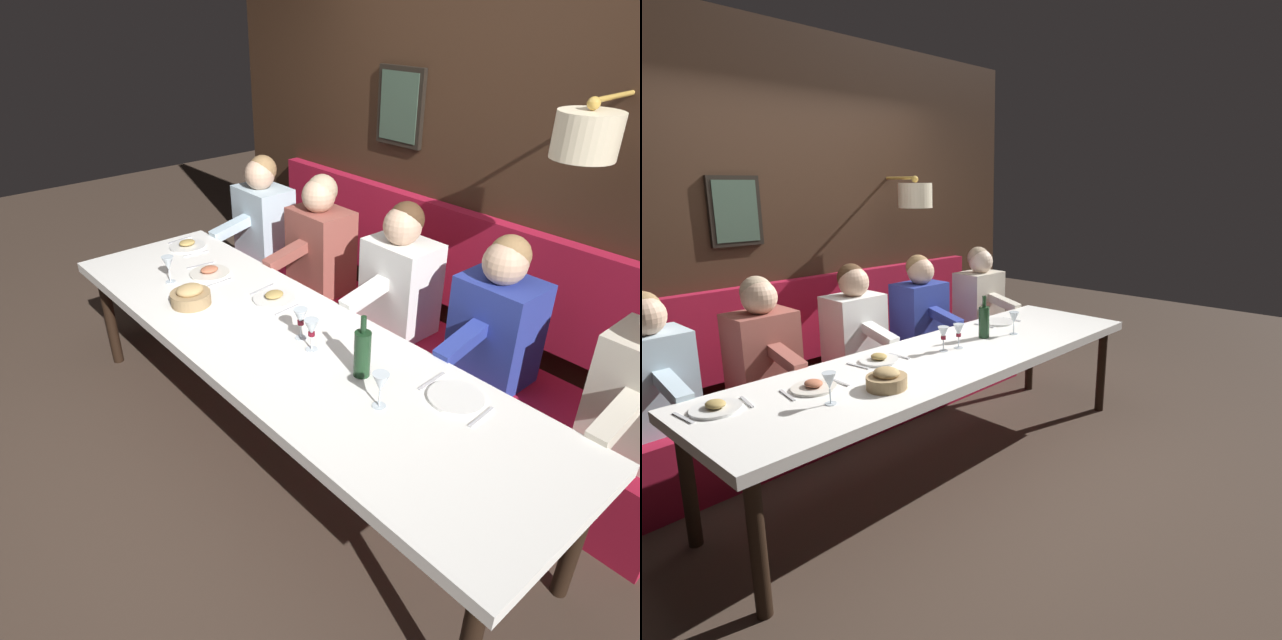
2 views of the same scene
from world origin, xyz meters
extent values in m
plane|color=#423328|center=(0.00, 0.00, 0.00)|extent=(12.00, 12.00, 0.00)
cube|color=white|center=(0.00, 0.00, 0.71)|extent=(0.90, 3.13, 0.06)
cylinder|color=black|center=(-0.35, -1.46, 0.34)|extent=(0.07, 0.07, 0.68)
cylinder|color=black|center=(-0.35, 1.46, 0.34)|extent=(0.07, 0.07, 0.68)
cylinder|color=black|center=(0.35, -1.46, 0.34)|extent=(0.07, 0.07, 0.68)
cylinder|color=black|center=(0.35, 1.46, 0.34)|extent=(0.07, 0.07, 0.68)
cube|color=maroon|center=(0.89, 0.00, 0.23)|extent=(0.52, 3.33, 0.45)
cube|color=#382316|center=(1.48, 0.00, 1.45)|extent=(0.10, 4.53, 2.90)
cube|color=maroon|center=(1.39, 0.00, 0.77)|extent=(0.10, 3.33, 0.64)
cube|color=black|center=(1.42, 0.58, 1.61)|extent=(0.04, 0.37, 0.48)
cube|color=#384C3D|center=(1.40, 0.58, 1.61)|extent=(0.01, 0.31, 0.42)
cylinder|color=#B78E3D|center=(1.25, -0.80, 1.84)|extent=(0.35, 0.02, 0.02)
cylinder|color=beige|center=(1.08, -0.80, 1.70)|extent=(0.28, 0.28, 0.20)
sphere|color=#B78E3D|center=(1.08, -0.80, 1.83)|extent=(0.06, 0.06, 0.06)
cube|color=beige|center=(0.89, -1.40, 0.73)|extent=(0.30, 0.40, 0.56)
sphere|color=beige|center=(0.87, -1.40, 1.11)|extent=(0.22, 0.22, 0.22)
sphere|color=tan|center=(0.90, -1.40, 1.14)|extent=(0.20, 0.20, 0.20)
cube|color=beige|center=(0.60, -1.40, 0.77)|extent=(0.33, 0.09, 0.14)
cube|color=#283893|center=(0.89, -0.65, 0.73)|extent=(0.30, 0.40, 0.56)
sphere|color=#D1A889|center=(0.87, -0.65, 1.11)|extent=(0.22, 0.22, 0.22)
sphere|color=#937047|center=(0.90, -0.65, 1.14)|extent=(0.20, 0.20, 0.20)
cube|color=#283893|center=(0.60, -0.65, 0.77)|extent=(0.33, 0.09, 0.14)
cube|color=white|center=(0.89, 0.01, 0.73)|extent=(0.30, 0.40, 0.56)
sphere|color=#D1A889|center=(0.87, 0.01, 1.11)|extent=(0.22, 0.22, 0.22)
sphere|color=#4C331E|center=(0.90, 0.01, 1.14)|extent=(0.20, 0.20, 0.20)
cube|color=white|center=(0.60, 0.01, 0.77)|extent=(0.33, 0.09, 0.14)
cube|color=#934C42|center=(0.89, 0.74, 0.73)|extent=(0.30, 0.40, 0.56)
sphere|color=#D1A889|center=(0.87, 0.74, 1.11)|extent=(0.22, 0.22, 0.22)
sphere|color=tan|center=(0.90, 0.74, 1.14)|extent=(0.20, 0.20, 0.20)
cube|color=#934C42|center=(0.60, 0.74, 0.77)|extent=(0.33, 0.09, 0.14)
cube|color=silver|center=(0.89, 1.39, 0.73)|extent=(0.30, 0.40, 0.56)
sphere|color=#D1A889|center=(0.87, 1.39, 1.11)|extent=(0.22, 0.22, 0.22)
sphere|color=#937047|center=(0.90, 1.39, 1.14)|extent=(0.20, 0.20, 0.20)
cube|color=silver|center=(0.60, 1.39, 0.77)|extent=(0.33, 0.09, 0.14)
cylinder|color=white|center=(0.21, 0.34, 0.75)|extent=(0.24, 0.24, 0.01)
ellipsoid|color=#AD8E4C|center=(0.21, 0.34, 0.77)|extent=(0.11, 0.09, 0.04)
cube|color=silver|center=(0.19, 0.20, 0.74)|extent=(0.17, 0.03, 0.01)
cube|color=silver|center=(0.23, 0.49, 0.74)|extent=(0.18, 0.04, 0.01)
cylinder|color=white|center=(0.22, 1.34, 0.75)|extent=(0.24, 0.24, 0.01)
ellipsoid|color=#AD8E4C|center=(0.22, 1.34, 0.77)|extent=(0.11, 0.09, 0.04)
cube|color=silver|center=(0.20, 1.19, 0.74)|extent=(0.17, 0.04, 0.01)
cube|color=silver|center=(0.24, 1.48, 0.74)|extent=(0.18, 0.03, 0.01)
cylinder|color=silver|center=(0.11, 0.87, 0.75)|extent=(0.24, 0.24, 0.01)
ellipsoid|color=#B76647|center=(0.11, 0.87, 0.77)|extent=(0.11, 0.09, 0.04)
cube|color=silver|center=(0.09, 0.72, 0.74)|extent=(0.17, 0.02, 0.01)
cube|color=silver|center=(0.13, 1.01, 0.74)|extent=(0.18, 0.04, 0.01)
cylinder|color=white|center=(0.25, -0.88, 0.75)|extent=(0.24, 0.24, 0.01)
cube|color=silver|center=(0.23, -1.03, 0.74)|extent=(0.17, 0.02, 0.01)
cube|color=silver|center=(0.27, -0.74, 0.74)|extent=(0.18, 0.02, 0.01)
cylinder|color=silver|center=(-0.03, -0.71, 0.74)|extent=(0.06, 0.06, 0.00)
cylinder|color=silver|center=(-0.03, -0.71, 0.78)|extent=(0.01, 0.01, 0.07)
cone|color=silver|center=(-0.03, -0.71, 0.86)|extent=(0.07, 0.07, 0.08)
cylinder|color=silver|center=(-0.13, 0.92, 0.74)|extent=(0.06, 0.06, 0.00)
cylinder|color=silver|center=(-0.13, 0.92, 0.78)|extent=(0.01, 0.01, 0.07)
cone|color=silver|center=(-0.13, 0.92, 0.86)|extent=(0.07, 0.07, 0.08)
cylinder|color=silver|center=(0.04, -0.19, 0.74)|extent=(0.06, 0.06, 0.00)
cylinder|color=silver|center=(0.04, -0.19, 0.78)|extent=(0.01, 0.01, 0.07)
cone|color=silver|center=(0.04, -0.19, 0.86)|extent=(0.07, 0.07, 0.08)
cylinder|color=maroon|center=(0.04, -0.19, 0.83)|extent=(0.03, 0.03, 0.02)
cylinder|color=silver|center=(0.06, -0.08, 0.74)|extent=(0.06, 0.06, 0.00)
cylinder|color=silver|center=(0.06, -0.08, 0.78)|extent=(0.01, 0.01, 0.07)
cone|color=silver|center=(0.06, -0.08, 0.86)|extent=(0.07, 0.07, 0.08)
cylinder|color=maroon|center=(0.06, -0.08, 0.83)|extent=(0.03, 0.03, 0.02)
cylinder|color=#19381E|center=(0.07, -0.50, 0.85)|extent=(0.08, 0.08, 0.22)
cylinder|color=#19381E|center=(0.07, -0.50, 1.00)|extent=(0.03, 0.03, 0.08)
cylinder|color=#9E7F56|center=(-0.17, 0.60, 0.78)|extent=(0.22, 0.22, 0.07)
ellipsoid|color=tan|center=(-0.17, 0.60, 0.83)|extent=(0.15, 0.13, 0.06)
camera|label=1|loc=(-1.43, -1.97, 2.22)|focal=31.93mm
camera|label=2|loc=(-2.29, 2.34, 1.80)|focal=30.47mm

